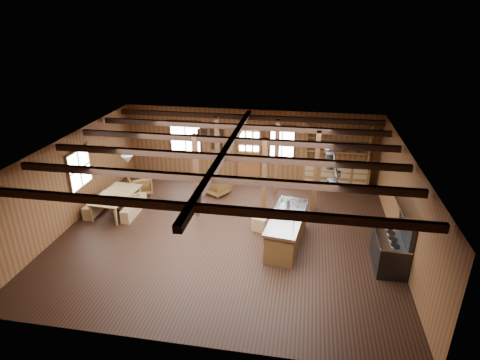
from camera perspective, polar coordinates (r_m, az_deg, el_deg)
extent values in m
cube|color=black|center=(12.48, -1.85, -7.58)|extent=(10.00, 9.00, 0.02)
cube|color=black|center=(11.28, -2.04, 4.78)|extent=(10.00, 9.00, 0.02)
cube|color=brown|center=(13.66, -22.99, -0.06)|extent=(0.02, 9.00, 2.80)
cube|color=brown|center=(11.93, 22.39, -3.33)|extent=(0.02, 9.00, 2.80)
cube|color=brown|center=(15.94, 1.33, 5.10)|extent=(10.00, 0.02, 2.80)
cube|color=brown|center=(8.09, -8.59, -15.22)|extent=(10.00, 0.02, 2.80)
cube|color=black|center=(8.20, -6.98, -3.87)|extent=(9.80, 0.12, 0.18)
cube|color=black|center=(9.51, -4.46, 0.21)|extent=(9.80, 0.12, 0.18)
cube|color=black|center=(10.86, -2.56, 3.29)|extent=(9.80, 0.12, 0.18)
cube|color=black|center=(12.25, -1.08, 5.68)|extent=(9.80, 0.12, 0.18)
cube|color=black|center=(13.67, 0.11, 7.58)|extent=(9.80, 0.12, 0.18)
cube|color=black|center=(14.90, 0.96, 8.93)|extent=(9.80, 0.12, 0.18)
cube|color=black|center=(11.32, -2.03, 4.16)|extent=(0.18, 8.82, 0.18)
cube|color=#402012|center=(12.97, -6.25, 0.53)|extent=(0.15, 0.15, 2.80)
cube|color=#402012|center=(14.90, -3.24, 3.74)|extent=(0.15, 0.15, 2.80)
cube|color=#402012|center=(12.57, 3.45, -0.13)|extent=(0.15, 0.15, 2.80)
cube|color=#402012|center=(14.59, 5.23, 3.23)|extent=(0.15, 0.15, 2.80)
cube|color=#402012|center=(13.44, 10.74, 1.09)|extent=(0.15, 0.15, 2.80)
cube|color=brown|center=(16.17, 1.27, 2.18)|extent=(0.90, 0.06, 1.10)
cube|color=#402012|center=(16.07, -0.41, 3.95)|extent=(0.06, 0.08, 2.10)
cube|color=#402012|center=(15.94, 2.99, 3.75)|extent=(0.06, 0.08, 2.10)
cube|color=#402012|center=(15.67, 1.32, 7.53)|extent=(1.02, 0.08, 0.06)
cube|color=white|center=(15.84, 1.30, 5.55)|extent=(0.84, 0.02, 0.90)
cube|color=white|center=(16.40, -7.77, 6.16)|extent=(1.20, 0.02, 1.20)
cube|color=#402012|center=(16.40, -7.77, 6.16)|extent=(1.32, 0.06, 1.32)
cube|color=white|center=(15.70, 6.02, 5.46)|extent=(0.90, 0.02, 1.20)
cube|color=#402012|center=(15.70, 6.02, 5.46)|extent=(1.02, 0.06, 1.32)
cube|color=white|center=(13.95, -21.90, 1.49)|extent=(0.02, 1.20, 1.20)
cube|color=#402012|center=(13.95, -21.90, 1.49)|extent=(0.14, 1.24, 1.32)
cube|color=white|center=(16.01, -3.32, 6.65)|extent=(0.50, 0.03, 0.40)
cube|color=black|center=(16.00, -3.33, 6.64)|extent=(0.55, 0.02, 0.45)
cube|color=white|center=(16.18, -5.40, 6.40)|extent=(0.35, 0.03, 0.45)
cube|color=black|center=(16.17, -5.41, 6.39)|extent=(0.40, 0.02, 0.50)
cube|color=white|center=(16.16, -3.28, 4.95)|extent=(0.40, 0.03, 0.30)
cube|color=black|center=(16.15, -3.29, 4.94)|extent=(0.45, 0.02, 0.35)
cube|color=brown|center=(15.87, 13.35, 0.70)|extent=(2.50, 0.55, 0.90)
cube|color=olive|center=(15.68, 13.52, 2.29)|extent=(2.55, 0.60, 0.06)
cube|color=brown|center=(15.59, 13.67, 3.99)|extent=(2.30, 0.35, 0.04)
cube|color=brown|center=(15.48, 13.79, 5.21)|extent=(2.30, 0.35, 0.04)
cube|color=brown|center=(15.37, 13.91, 6.45)|extent=(2.30, 0.35, 0.04)
cube|color=brown|center=(15.43, 9.52, 5.52)|extent=(0.04, 0.35, 1.40)
cube|color=brown|center=(15.61, 18.01, 4.88)|extent=(0.04, 0.35, 1.40)
cylinder|color=#2A2A2C|center=(12.30, -15.88, 4.33)|extent=(0.02, 0.02, 0.45)
cone|color=silver|center=(12.41, -15.72, 2.91)|extent=(0.36, 0.36, 0.22)
cylinder|color=#2A2A2C|center=(13.56, -6.56, 6.83)|extent=(0.02, 0.02, 0.45)
cone|color=silver|center=(13.65, -6.50, 5.52)|extent=(0.36, 0.36, 0.22)
cylinder|color=#2A2A2C|center=(11.46, 13.30, 3.07)|extent=(0.04, 3.00, 0.04)
cylinder|color=#2A2A2C|center=(10.23, 13.26, 0.09)|extent=(0.01, 0.01, 0.16)
cylinder|color=silver|center=(10.29, 13.19, -0.66)|extent=(0.24, 0.24, 0.14)
cylinder|color=#2A2A2C|center=(10.67, 13.04, 0.73)|extent=(0.01, 0.01, 0.28)
cylinder|color=#2A2A2C|center=(10.75, 12.94, -0.30)|extent=(0.26, 0.26, 0.14)
cylinder|color=#2A2A2C|center=(11.09, 13.76, 1.71)|extent=(0.01, 0.01, 0.22)
cylinder|color=silver|center=(11.15, 13.67, 0.84)|extent=(0.19, 0.19, 0.14)
cylinder|color=#2A2A2C|center=(11.49, 12.80, 2.65)|extent=(0.01, 0.01, 0.19)
cylinder|color=#2A2A2C|center=(11.55, 12.73, 1.88)|extent=(0.21, 0.21, 0.14)
cylinder|color=#2A2A2C|center=(11.94, 13.36, 3.14)|extent=(0.01, 0.01, 0.29)
cylinder|color=silver|center=(12.01, 13.26, 2.17)|extent=(0.25, 0.25, 0.14)
cylinder|color=#2A2A2C|center=(12.34, 12.72, 4.12)|extent=(0.01, 0.01, 0.19)
cylinder|color=#2A2A2C|center=(12.39, 12.65, 3.41)|extent=(0.25, 0.25, 0.14)
cylinder|color=#2A2A2C|center=(12.76, 12.55, 4.77)|extent=(0.01, 0.01, 0.20)
cylinder|color=silver|center=(12.82, 12.49, 4.05)|extent=(0.25, 0.25, 0.14)
cube|color=brown|center=(11.80, 6.64, -7.22)|extent=(1.09, 2.48, 0.86)
cube|color=silver|center=(11.57, 6.75, -5.22)|extent=(1.19, 2.59, 0.08)
cylinder|color=#2A2A2C|center=(11.05, 6.55, -6.70)|extent=(0.44, 0.44, 0.06)
cylinder|color=silver|center=(10.97, 7.63, -6.09)|extent=(0.03, 0.03, 0.30)
cube|color=olive|center=(12.51, 2.89, -6.25)|extent=(0.59, 0.50, 0.45)
cube|color=#2A2A2C|center=(11.54, 20.48, -9.52)|extent=(0.76, 1.43, 0.86)
cube|color=silver|center=(11.31, 20.80, -7.61)|extent=(0.78, 1.45, 0.04)
cube|color=#2A2A2C|center=(11.15, 22.78, -5.44)|extent=(0.12, 1.43, 0.95)
cube|color=silver|center=(10.91, 22.56, -3.22)|extent=(0.40, 1.52, 0.05)
imported|color=olive|center=(14.13, -16.98, -3.17)|extent=(1.17, 1.95, 0.66)
cube|color=olive|center=(14.52, -19.58, -3.32)|extent=(0.29, 1.54, 0.42)
cube|color=olive|center=(13.95, -14.82, -3.82)|extent=(0.29, 1.54, 0.42)
imported|color=brown|center=(15.26, -14.06, -0.72)|extent=(1.06, 1.07, 0.71)
imported|color=brown|center=(14.84, -3.20, -0.66)|extent=(1.08, 1.08, 0.73)
imported|color=#9B7246|center=(14.27, -15.80, -2.84)|extent=(0.90, 0.91, 0.62)
cylinder|color=silver|center=(12.15, 6.50, -3.05)|extent=(0.29, 0.29, 0.17)
imported|color=silver|center=(11.71, 5.12, -4.39)|extent=(0.26, 0.26, 0.06)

